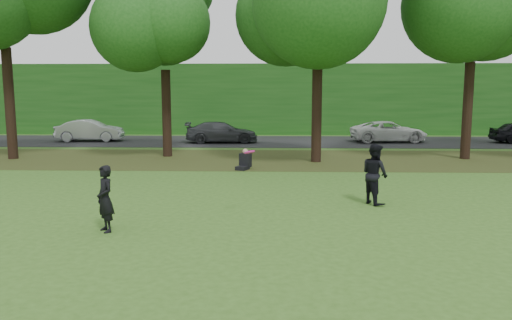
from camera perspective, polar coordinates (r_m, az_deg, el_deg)
The scene contains 9 objects.
ground at distance 10.49m, azimuth -9.70°, elevation -9.77°, with size 120.00×120.00×0.00m, color #355C1C.
leaf_litter at distance 23.09m, azimuth -3.23°, elevation 0.11°, with size 60.00×7.00×0.01m, color #3D3315.
street at distance 31.01m, azimuth -1.90°, elevation 2.16°, with size 70.00×7.00×0.02m, color black.
far_hedge at distance 36.84m, azimuth -1.29°, elevation 6.97°, with size 70.00×3.00×5.00m, color #1B4E16.
player_left at distance 11.73m, azimuth -16.86°, elevation -4.26°, with size 0.55×0.36×1.51m, color black.
player_right at distance 14.34m, azimuth 13.42°, elevation -1.55°, with size 0.83×0.65×1.71m, color black.
parked_cars at distance 30.52m, azimuth -3.12°, elevation 3.29°, with size 40.96×3.09×1.37m.
frisbee at distance 12.29m, azimuth -0.75°, elevation 0.91°, with size 0.32×0.33×0.14m.
seated_person at distance 20.10m, azimuth -1.32°, elevation -0.19°, with size 0.65×0.83×0.83m.
Camera 1 is at (2.08, -9.78, 3.19)m, focal length 35.00 mm.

